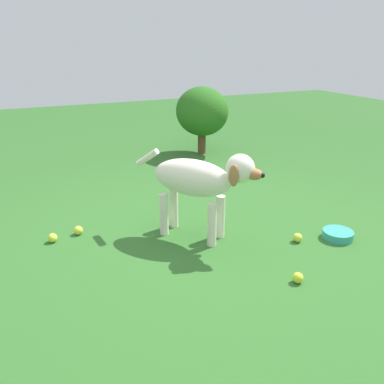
# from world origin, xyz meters

# --- Properties ---
(ground) EXTENTS (14.00, 14.00, 0.00)m
(ground) POSITION_xyz_m (0.00, 0.00, 0.00)
(ground) COLOR #2D6026
(dog) EXTENTS (0.80, 0.66, 0.67)m
(dog) POSITION_xyz_m (0.16, 0.01, 0.44)
(dog) COLOR silver
(dog) RESTS_ON ground
(tennis_ball_0) EXTENTS (0.07, 0.07, 0.07)m
(tennis_ball_0) POSITION_xyz_m (0.52, 1.01, 0.03)
(tennis_ball_0) COLOR #CFE13E
(tennis_ball_0) RESTS_ON ground
(tennis_ball_1) EXTENTS (0.07, 0.07, 0.07)m
(tennis_ball_1) POSITION_xyz_m (-0.63, -0.27, 0.03)
(tennis_ball_1) COLOR #C6D533
(tennis_ball_1) RESTS_ON ground
(tennis_ball_2) EXTENTS (0.07, 0.07, 0.07)m
(tennis_ball_2) POSITION_xyz_m (-0.21, -0.60, 0.03)
(tennis_ball_2) COLOR #C8D93D
(tennis_ball_2) RESTS_ON ground
(tennis_ball_3) EXTENTS (0.07, 0.07, 0.07)m
(tennis_ball_3) POSITION_xyz_m (0.56, 0.82, 0.03)
(tennis_ball_3) COLOR #D0D73E
(tennis_ball_3) RESTS_ON ground
(water_bowl) EXTENTS (0.22, 0.22, 0.06)m
(water_bowl) POSITION_xyz_m (-0.28, -0.90, 0.03)
(water_bowl) COLOR teal
(water_bowl) RESTS_ON ground
(shrub_near) EXTENTS (0.70, 0.63, 0.83)m
(shrub_near) POSITION_xyz_m (2.24, -1.01, 0.53)
(shrub_near) COLOR brown
(shrub_near) RESTS_ON ground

